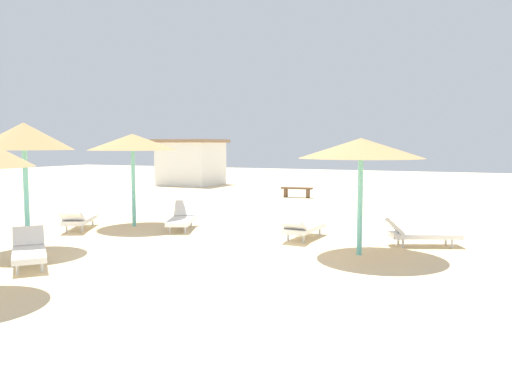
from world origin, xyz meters
name	(u,v)px	position (x,y,z in m)	size (l,w,h in m)	color
ground_plane	(203,255)	(0.00, 0.00, 0.00)	(80.00, 80.00, 0.00)	beige
parasol_0	(132,142)	(-4.05, 2.73, 2.60)	(2.73, 2.73, 2.86)	#6BC6BC
parasol_1	(361,149)	(3.30, 1.46, 2.44)	(2.84, 2.84, 2.68)	#6BC6BC
parasol_4	(24,137)	(-4.03, -1.34, 2.71)	(2.26, 2.26, 3.05)	#6BC6BC
lounger_0	(182,218)	(-2.37, 2.84, 0.32)	(1.32, 1.96, 0.79)	white
lounger_1	(302,228)	(1.46, 2.79, 0.31)	(0.75, 1.95, 0.62)	white
lounger_4	(29,250)	(-2.81, -2.41, 0.32)	(1.84, 1.73, 0.71)	white
lounger_6	(79,219)	(-5.15, 1.51, 0.31)	(1.45, 1.99, 0.66)	white
lounger_7	(419,234)	(4.44, 3.08, 0.32)	(1.98, 1.32, 0.74)	white
bench_0	(297,190)	(-2.33, 12.98, 0.35)	(1.53, 0.53, 0.49)	brown
beach_cabana	(191,162)	(-11.00, 17.53, 1.45)	(3.73, 3.56, 2.85)	white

